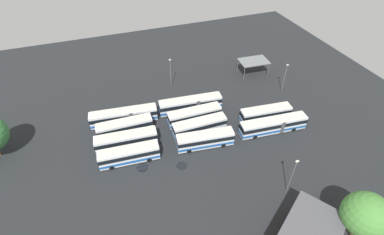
# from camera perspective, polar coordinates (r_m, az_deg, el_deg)

# --- Properties ---
(ground_plane) EXTENTS (112.39, 112.39, 0.00)m
(ground_plane) POSITION_cam_1_polar(r_m,az_deg,el_deg) (64.69, 1.11, -1.79)
(ground_plane) COLOR black
(bus_row0_slot2) EXTENTS (12.05, 3.82, 3.56)m
(bus_row0_slot2) POSITION_cam_1_polar(r_m,az_deg,el_deg) (67.31, 14.61, 0.75)
(bus_row0_slot2) COLOR silver
(bus_row0_slot2) RESTS_ON ground_plane
(bus_row0_slot3) EXTENTS (15.31, 3.99, 3.56)m
(bus_row0_slot3) POSITION_cam_1_polar(r_m,az_deg,el_deg) (64.75, 16.08, -1.46)
(bus_row0_slot3) COLOR silver
(bus_row0_slot3) RESTS_ON ground_plane
(bus_row1_slot0) EXTENTS (15.31, 4.00, 3.56)m
(bus_row1_slot0) POSITION_cam_1_polar(r_m,az_deg,el_deg) (67.97, -0.27, 2.75)
(bus_row1_slot0) COLOR silver
(bus_row1_slot0) RESTS_ON ground_plane
(bus_row1_slot1) EXTENTS (12.42, 2.77, 3.56)m
(bus_row1_slot1) POSITION_cam_1_polar(r_m,az_deg,el_deg) (64.74, 0.48, 0.48)
(bus_row1_slot1) COLOR silver
(bus_row1_slot1) RESTS_ON ground_plane
(bus_row1_slot2) EXTENTS (11.98, 2.70, 3.56)m
(bus_row1_slot2) POSITION_cam_1_polar(r_m,az_deg,el_deg) (61.97, 1.53, -1.75)
(bus_row1_slot2) COLOR silver
(bus_row1_slot2) RESTS_ON ground_plane
(bus_row1_slot3) EXTENTS (12.21, 4.09, 3.56)m
(bus_row1_slot3) POSITION_cam_1_polar(r_m,az_deg,el_deg) (59.04, 2.66, -4.45)
(bus_row1_slot3) COLOR silver
(bus_row1_slot3) RESTS_ON ground_plane
(bus_row2_slot0) EXTENTS (15.33, 4.22, 3.56)m
(bus_row2_slot0) POSITION_cam_1_polar(r_m,az_deg,el_deg) (66.38, -13.53, 0.32)
(bus_row2_slot0) COLOR silver
(bus_row2_slot0) RESTS_ON ground_plane
(bus_row2_slot1) EXTENTS (12.09, 2.84, 3.56)m
(bus_row2_slot1) POSITION_cam_1_polar(r_m,az_deg,el_deg) (63.46, -13.40, -1.88)
(bus_row2_slot1) COLOR silver
(bus_row2_slot1) RESTS_ON ground_plane
(bus_row2_slot2) EXTENTS (12.92, 3.64, 3.56)m
(bus_row2_slot2) POSITION_cam_1_polar(r_m,az_deg,el_deg) (60.42, -13.10, -4.45)
(bus_row2_slot2) COLOR silver
(bus_row2_slot2) RESTS_ON ground_plane
(bus_row2_slot3) EXTENTS (12.03, 3.47, 3.56)m
(bus_row2_slot3) POSITION_cam_1_polar(r_m,az_deg,el_deg) (57.46, -12.56, -7.31)
(bus_row2_slot3) COLOR silver
(bus_row2_slot3) RESTS_ON ground_plane
(maintenance_shelter) EXTENTS (8.32, 5.82, 4.16)m
(maintenance_shelter) POSITION_cam_1_polar(r_m,az_deg,el_deg) (82.61, 12.34, 10.97)
(maintenance_shelter) COLOR slate
(maintenance_shelter) RESTS_ON ground_plane
(lamp_post_near_entrance) EXTENTS (0.56, 0.28, 8.00)m
(lamp_post_near_entrance) POSITION_cam_1_polar(r_m,az_deg,el_deg) (76.81, 18.16, 7.79)
(lamp_post_near_entrance) COLOR slate
(lamp_post_near_entrance) RESTS_ON ground_plane
(lamp_post_far_corner) EXTENTS (0.56, 0.28, 8.14)m
(lamp_post_far_corner) POSITION_cam_1_polar(r_m,az_deg,el_deg) (75.21, -4.35, 9.17)
(lamp_post_far_corner) COLOR slate
(lamp_post_far_corner) RESTS_ON ground_plane
(lamp_post_mid_lot) EXTENTS (0.56, 0.28, 8.20)m
(lamp_post_mid_lot) POSITION_cam_1_polar(r_m,az_deg,el_deg) (52.49, 19.54, -10.87)
(lamp_post_mid_lot) COLOR slate
(lamp_post_mid_lot) RESTS_ON ground_plane
(tree_south_edge) EXTENTS (6.96, 6.96, 9.91)m
(tree_south_edge) POSITION_cam_1_polar(r_m,az_deg,el_deg) (49.94, 31.66, -16.42)
(tree_south_edge) COLOR brown
(tree_south_edge) RESTS_ON ground_plane
(puddle_near_shelter) EXTENTS (2.17, 2.17, 0.01)m
(puddle_near_shelter) POSITION_cam_1_polar(r_m,az_deg,el_deg) (56.74, -2.08, -9.70)
(puddle_near_shelter) COLOR black
(puddle_near_shelter) RESTS_ON ground_plane
(puddle_centre_drain) EXTENTS (2.36, 2.36, 0.01)m
(puddle_centre_drain) POSITION_cam_1_polar(r_m,az_deg,el_deg) (57.25, -9.97, -9.92)
(puddle_centre_drain) COLOR black
(puddle_centre_drain) RESTS_ON ground_plane
(puddle_between_rows) EXTENTS (2.64, 2.64, 0.01)m
(puddle_between_rows) POSITION_cam_1_polar(r_m,az_deg,el_deg) (69.01, 11.92, 0.38)
(puddle_between_rows) COLOR black
(puddle_between_rows) RESTS_ON ground_plane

